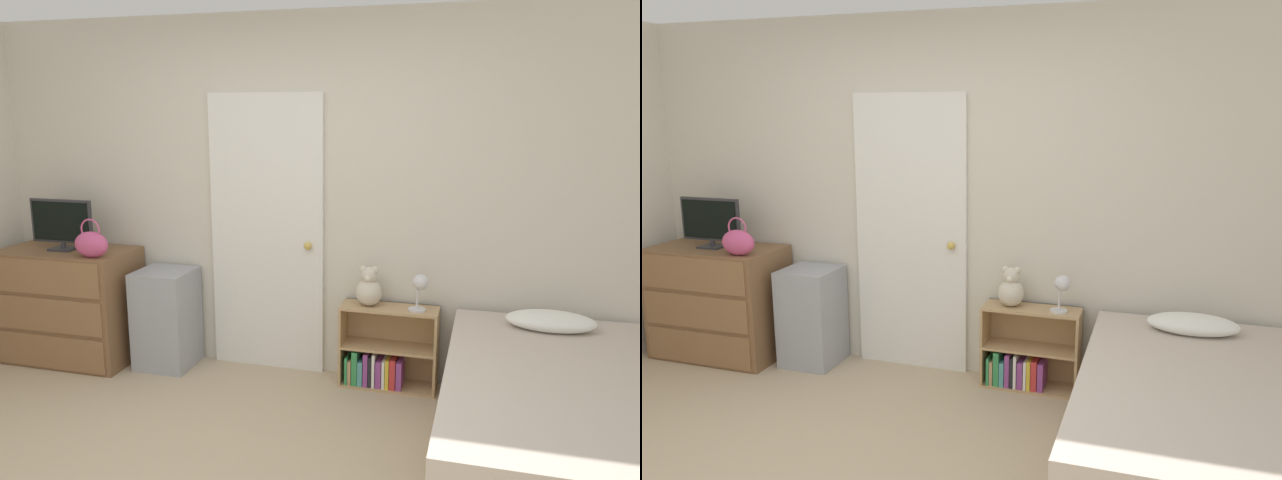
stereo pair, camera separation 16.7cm
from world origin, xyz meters
TOP-DOWN VIEW (x-y plane):
  - wall_back at (0.00, 1.99)m, footprint 10.00×0.06m
  - door_closed at (-0.20, 1.94)m, footprint 0.85×0.09m
  - dresser at (-1.71, 1.67)m, footprint 0.99×0.55m
  - tv at (-1.72, 1.66)m, footprint 0.51×0.16m
  - handbag at (-1.36, 1.50)m, footprint 0.26×0.13m
  - storage_bin at (-0.93, 1.74)m, footprint 0.40×0.39m
  - bookshelf at (0.69, 1.82)m, footprint 0.66×0.24m
  - teddy_bear at (0.58, 1.82)m, footprint 0.18×0.18m
  - desk_lamp at (0.93, 1.78)m, footprint 0.13×0.13m
  - bed at (1.74, 0.96)m, footprint 1.19×1.98m

SIDE VIEW (x-z plane):
  - bookshelf at x=0.69m, z-range -0.07..0.51m
  - bed at x=1.74m, z-range -0.05..0.63m
  - storage_bin at x=-0.93m, z-range 0.00..0.73m
  - dresser at x=-1.71m, z-range 0.00..0.86m
  - teddy_bear at x=0.58m, z-range 0.56..0.83m
  - desk_lamp at x=0.93m, z-range 0.62..0.88m
  - handbag at x=-1.36m, z-range 0.82..1.10m
  - door_closed at x=-0.20m, z-range 0.00..2.01m
  - tv at x=-1.72m, z-range 0.87..1.25m
  - wall_back at x=0.00m, z-range 0.00..2.55m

